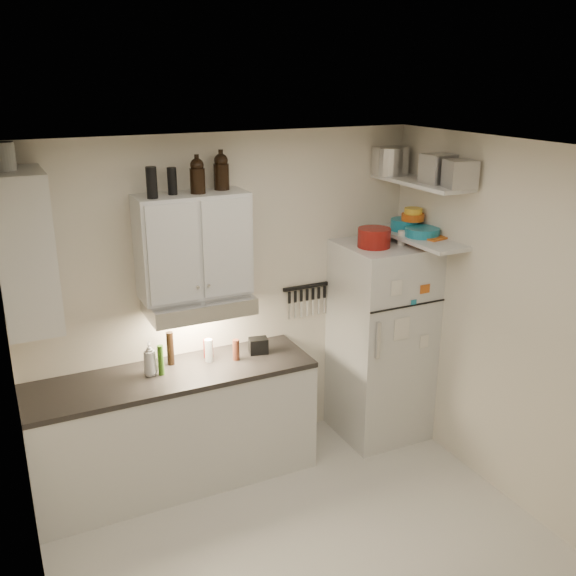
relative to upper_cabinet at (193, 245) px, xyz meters
name	(u,v)px	position (x,y,z in m)	size (l,w,h in m)	color
floor	(313,559)	(0.30, -1.33, -1.84)	(3.20, 3.00, 0.02)	beige
ceiling	(320,152)	(0.30, -1.33, 0.78)	(3.20, 3.00, 0.02)	white
back_wall	(226,300)	(0.30, 0.18, -0.53)	(3.20, 0.02, 2.60)	beige
left_wall	(24,443)	(-1.31, -1.33, -0.53)	(0.02, 3.00, 2.60)	beige
right_wall	(521,332)	(1.91, -1.33, -0.53)	(0.02, 3.00, 2.60)	beige
base_cabinet	(176,430)	(-0.25, -0.14, -1.39)	(2.10, 0.60, 0.88)	silver
countertop	(172,375)	(-0.25, -0.14, -0.93)	(2.10, 0.62, 0.04)	black
upper_cabinet	(193,245)	(0.00, 0.00, 0.00)	(0.80, 0.33, 0.75)	silver
side_cabinet	(24,251)	(-1.14, -0.14, 0.12)	(0.33, 0.55, 1.00)	silver
range_hood	(199,305)	(0.00, -0.06, -0.44)	(0.76, 0.46, 0.12)	silver
fridge	(381,341)	(1.55, -0.18, -0.98)	(0.70, 0.68, 1.70)	silver
shelf_hi	(420,182)	(1.75, -0.31, 0.38)	(0.30, 0.95, 0.03)	silver
shelf_lo	(417,238)	(1.75, -0.31, -0.07)	(0.30, 0.95, 0.03)	silver
knife_strip	(306,287)	(1.00, 0.15, -0.51)	(0.42, 0.02, 0.03)	black
dutch_oven	(374,238)	(1.41, -0.21, -0.05)	(0.26, 0.26, 0.15)	maroon
book_stack	(430,241)	(1.82, -0.38, -0.08)	(0.21, 0.27, 0.09)	#CC5C19
spice_jar	(402,238)	(1.65, -0.25, -0.07)	(0.07, 0.07, 0.11)	silver
stock_pot	(390,161)	(1.71, 0.06, 0.50)	(0.31, 0.31, 0.22)	silver
tin_a	(438,169)	(1.78, -0.46, 0.50)	(0.22, 0.20, 0.22)	#AAAAAD
tin_b	(460,174)	(1.79, -0.71, 0.49)	(0.20, 0.20, 0.20)	#AAAAAD
bowl_teal	(405,225)	(1.78, -0.10, 0.00)	(0.23, 0.23, 0.09)	teal
bowl_orange	(413,217)	(1.80, -0.17, 0.07)	(0.19, 0.19, 0.06)	#D05513
bowl_yellow	(413,211)	(1.80, -0.17, 0.12)	(0.14, 0.14, 0.05)	yellow
plates	(422,232)	(1.78, -0.34, -0.02)	(0.28, 0.28, 0.07)	teal
growler_a	(197,175)	(0.05, -0.02, 0.50)	(0.11, 0.11, 0.25)	black
growler_b	(221,171)	(0.25, 0.06, 0.51)	(0.11, 0.11, 0.27)	black
thermos_a	(172,181)	(-0.12, 0.01, 0.47)	(0.06, 0.06, 0.19)	black
thermos_b	(152,183)	(-0.29, -0.07, 0.48)	(0.07, 0.07, 0.21)	black
side_jar	(4,156)	(-1.17, -0.12, 0.71)	(0.13, 0.13, 0.17)	silver
soap_bottle	(150,357)	(-0.39, -0.10, -0.76)	(0.11, 0.11, 0.29)	silver
pepper_mill	(236,350)	(0.26, -0.13, -0.82)	(0.05, 0.05, 0.17)	brown
oil_bottle	(161,360)	(-0.32, -0.13, -0.79)	(0.04, 0.04, 0.23)	#356419
vinegar_bottle	(170,348)	(-0.21, 0.01, -0.78)	(0.05, 0.05, 0.26)	black
clear_bottle	(209,350)	(0.06, -0.06, -0.82)	(0.06, 0.06, 0.18)	silver
red_jar	(208,348)	(0.08, 0.01, -0.83)	(0.07, 0.07, 0.15)	maroon
caddy	(258,346)	(0.46, -0.08, -0.84)	(0.14, 0.10, 0.12)	black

